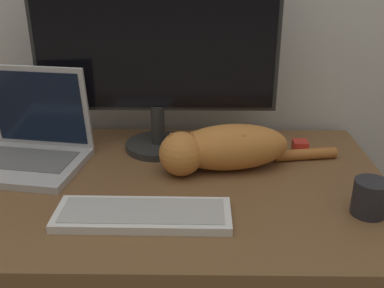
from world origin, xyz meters
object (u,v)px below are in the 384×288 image
at_px(monitor, 155,41).
at_px(external_keyboard, 143,214).
at_px(laptop, 30,146).
at_px(coffee_mug, 370,198).
at_px(cat, 223,148).

distance_m(monitor, external_keyboard, 0.50).
distance_m(laptop, coffee_mug, 0.90).
bearing_deg(external_keyboard, laptop, 141.44).
distance_m(external_keyboard, coffee_mug, 0.51).
relative_size(external_keyboard, coffee_mug, 4.73).
relative_size(external_keyboard, cat, 0.78).
xyz_separation_m(external_keyboard, coffee_mug, (0.51, 0.03, 0.03)).
relative_size(monitor, cat, 1.37).
bearing_deg(cat, external_keyboard, -135.93).
relative_size(cat, coffee_mug, 6.03).
distance_m(monitor, cat, 0.35).
height_order(laptop, coffee_mug, laptop).
bearing_deg(external_keyboard, coffee_mug, 3.75).
height_order(monitor, external_keyboard, monitor).
bearing_deg(cat, laptop, 167.94).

